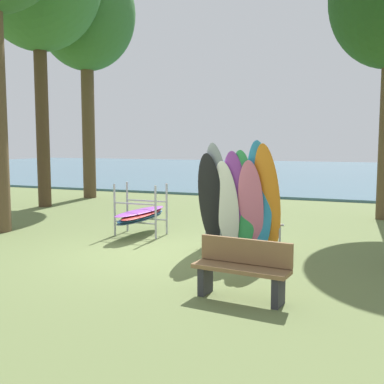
# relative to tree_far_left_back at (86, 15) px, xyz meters

# --- Properties ---
(ground_plane) EXTENTS (80.00, 80.00, 0.00)m
(ground_plane) POSITION_rel_tree_far_left_back_xyz_m (6.73, -7.66, -7.19)
(ground_plane) COLOR olive
(lake_water) EXTENTS (80.00, 36.00, 0.10)m
(lake_water) POSITION_rel_tree_far_left_back_xyz_m (6.73, 20.40, -7.14)
(lake_water) COLOR #477084
(lake_water) RESTS_ON ground
(tree_far_left_back) EXTENTS (3.87, 3.87, 9.52)m
(tree_far_left_back) POSITION_rel_tree_far_left_back_xyz_m (0.00, 0.00, 0.00)
(tree_far_left_back) COLOR brown
(tree_far_left_back) RESTS_ON ground
(leaning_board_pile) EXTENTS (1.77, 0.96, 2.29)m
(leaning_board_pile) POSITION_rel_tree_far_left_back_xyz_m (8.31, -6.81, -6.15)
(leaning_board_pile) COLOR black
(leaning_board_pile) RESTS_ON ground
(board_storage_rack) EXTENTS (1.15, 2.13, 1.25)m
(board_storage_rack) POSITION_rel_tree_far_left_back_xyz_m (5.64, -6.08, -6.70)
(board_storage_rack) COLOR #9EA0A5
(board_storage_rack) RESTS_ON ground
(park_bench) EXTENTS (1.44, 0.56, 0.85)m
(park_bench) POSITION_rel_tree_far_left_back_xyz_m (9.21, -9.67, -6.74)
(park_bench) COLOR #2D2D33
(park_bench) RESTS_ON ground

